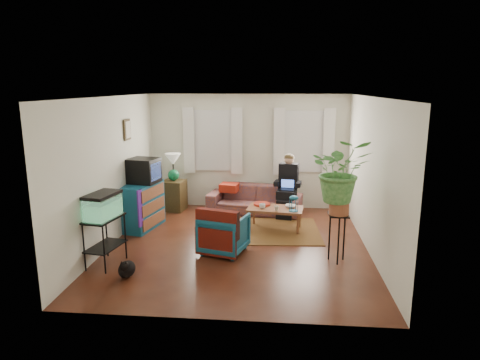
# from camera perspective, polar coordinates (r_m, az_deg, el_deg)

# --- Properties ---
(floor) EXTENTS (4.50, 5.00, 0.01)m
(floor) POSITION_cam_1_polar(r_m,az_deg,el_deg) (7.71, -0.27, -8.65)
(floor) COLOR #4F2B14
(floor) RESTS_ON ground
(ceiling) EXTENTS (4.50, 5.00, 0.01)m
(ceiling) POSITION_cam_1_polar(r_m,az_deg,el_deg) (7.19, -0.29, 11.04)
(ceiling) COLOR white
(ceiling) RESTS_ON wall_back
(wall_back) EXTENTS (4.50, 0.01, 2.60)m
(wall_back) POSITION_cam_1_polar(r_m,az_deg,el_deg) (9.80, 1.09, 3.80)
(wall_back) COLOR silver
(wall_back) RESTS_ON floor
(wall_front) EXTENTS (4.50, 0.01, 2.60)m
(wall_front) POSITION_cam_1_polar(r_m,az_deg,el_deg) (4.94, -3.01, -5.01)
(wall_front) COLOR silver
(wall_front) RESTS_ON floor
(wall_left) EXTENTS (0.01, 5.00, 2.60)m
(wall_left) POSITION_cam_1_polar(r_m,az_deg,el_deg) (7.88, -16.81, 1.11)
(wall_left) COLOR silver
(wall_left) RESTS_ON floor
(wall_right) EXTENTS (0.01, 5.00, 2.60)m
(wall_right) POSITION_cam_1_polar(r_m,az_deg,el_deg) (7.48, 17.15, 0.50)
(wall_right) COLOR silver
(wall_right) RESTS_ON floor
(window_left) EXTENTS (1.08, 0.04, 1.38)m
(window_left) POSITION_cam_1_polar(r_m,az_deg,el_deg) (9.83, -3.58, 5.28)
(window_left) COLOR white
(window_left) RESTS_ON wall_back
(window_right) EXTENTS (1.08, 0.04, 1.38)m
(window_right) POSITION_cam_1_polar(r_m,az_deg,el_deg) (9.74, 8.48, 5.09)
(window_right) COLOR white
(window_right) RESTS_ON wall_back
(curtains_left) EXTENTS (1.36, 0.06, 1.50)m
(curtains_left) POSITION_cam_1_polar(r_m,az_deg,el_deg) (9.75, -3.65, 5.22)
(curtains_left) COLOR white
(curtains_left) RESTS_ON wall_back
(curtains_right) EXTENTS (1.36, 0.06, 1.50)m
(curtains_right) POSITION_cam_1_polar(r_m,az_deg,el_deg) (9.66, 8.51, 5.03)
(curtains_right) COLOR white
(curtains_right) RESTS_ON wall_back
(picture_frame) EXTENTS (0.04, 0.32, 0.40)m
(picture_frame) POSITION_cam_1_polar(r_m,az_deg,el_deg) (8.56, -14.76, 6.51)
(picture_frame) COLOR #3D2616
(picture_frame) RESTS_ON wall_left
(area_rug) EXTENTS (2.10, 1.72, 0.01)m
(area_rug) POSITION_cam_1_polar(r_m,az_deg,el_deg) (8.43, 3.68, -6.74)
(area_rug) COLOR brown
(area_rug) RESTS_ON floor
(sofa) EXTENTS (2.16, 1.17, 0.80)m
(sofa) POSITION_cam_1_polar(r_m,az_deg,el_deg) (9.53, 1.96, -1.99)
(sofa) COLOR brown
(sofa) RESTS_ON floor
(seated_person) EXTENTS (0.62, 0.71, 1.22)m
(seated_person) POSITION_cam_1_polar(r_m,az_deg,el_deg) (9.34, 6.38, -1.03)
(seated_person) COLOR black
(seated_person) RESTS_ON sofa
(side_table) EXTENTS (0.53, 0.53, 0.69)m
(side_table) POSITION_cam_1_polar(r_m,az_deg,el_deg) (9.82, -8.77, -2.03)
(side_table) COLOR #3C2416
(side_table) RESTS_ON floor
(table_lamp) EXTENTS (0.40, 0.40, 0.63)m
(table_lamp) POSITION_cam_1_polar(r_m,az_deg,el_deg) (9.68, -8.89, 1.62)
(table_lamp) COLOR white
(table_lamp) RESTS_ON side_table
(dresser) EXTENTS (0.70, 1.09, 0.90)m
(dresser) POSITION_cam_1_polar(r_m,az_deg,el_deg) (8.70, -12.96, -3.37)
(dresser) COLOR #105A64
(dresser) RESTS_ON floor
(crt_tv) EXTENTS (0.64, 0.60, 0.48)m
(crt_tv) POSITION_cam_1_polar(r_m,az_deg,el_deg) (8.61, -12.74, 1.24)
(crt_tv) COLOR black
(crt_tv) RESTS_ON dresser
(aquarium_stand) EXTENTS (0.51, 0.75, 0.77)m
(aquarium_stand) POSITION_cam_1_polar(r_m,az_deg,el_deg) (7.11, -17.51, -7.81)
(aquarium_stand) COLOR black
(aquarium_stand) RESTS_ON floor
(aquarium) EXTENTS (0.45, 0.68, 0.41)m
(aquarium) POSITION_cam_1_polar(r_m,az_deg,el_deg) (6.93, -17.83, -3.23)
(aquarium) COLOR #7FD899
(aquarium) RESTS_ON aquarium_stand
(black_cat) EXTENTS (0.28, 0.39, 0.31)m
(black_cat) POSITION_cam_1_polar(r_m,az_deg,el_deg) (6.66, -14.87, -11.20)
(black_cat) COLOR black
(black_cat) RESTS_ON floor
(armchair) EXTENTS (0.87, 0.84, 0.73)m
(armchair) POSITION_cam_1_polar(r_m,az_deg,el_deg) (7.29, -2.15, -6.89)
(armchair) COLOR #135A72
(armchair) RESTS_ON floor
(serape_throw) EXTENTS (0.75, 0.37, 0.60)m
(serape_throw) POSITION_cam_1_polar(r_m,az_deg,el_deg) (7.00, -3.08, -6.42)
(serape_throw) COLOR #9E0A0A
(serape_throw) RESTS_ON armchair
(coffee_table) EXTENTS (1.13, 0.71, 0.44)m
(coffee_table) POSITION_cam_1_polar(r_m,az_deg,el_deg) (8.47, 4.70, -5.15)
(coffee_table) COLOR brown
(coffee_table) RESTS_ON floor
(cup_a) EXTENTS (0.13, 0.13, 0.10)m
(cup_a) POSITION_cam_1_polar(r_m,az_deg,el_deg) (8.33, 2.99, -3.50)
(cup_a) COLOR white
(cup_a) RESTS_ON coffee_table
(cup_b) EXTENTS (0.11, 0.11, 0.09)m
(cup_b) POSITION_cam_1_polar(r_m,az_deg,el_deg) (8.22, 4.91, -3.77)
(cup_b) COLOR beige
(cup_b) RESTS_ON coffee_table
(bowl) EXTENTS (0.23, 0.23, 0.05)m
(bowl) POSITION_cam_1_polar(r_m,az_deg,el_deg) (8.46, 6.78, -3.48)
(bowl) COLOR white
(bowl) RESTS_ON coffee_table
(snack_tray) EXTENTS (0.37, 0.37, 0.04)m
(snack_tray) POSITION_cam_1_polar(r_m,az_deg,el_deg) (8.58, 2.93, -3.22)
(snack_tray) COLOR #B21414
(snack_tray) RESTS_ON coffee_table
(birdcage) EXTENTS (0.20, 0.20, 0.31)m
(birdcage) POSITION_cam_1_polar(r_m,az_deg,el_deg) (8.18, 7.18, -3.10)
(birdcage) COLOR #115B6B
(birdcage) RESTS_ON coffee_table
(plant_stand) EXTENTS (0.34, 0.34, 0.79)m
(plant_stand) POSITION_cam_1_polar(r_m,az_deg,el_deg) (7.07, 12.85, -7.54)
(plant_stand) COLOR black
(plant_stand) RESTS_ON floor
(potted_plant) EXTENTS (0.91, 0.78, 1.01)m
(potted_plant) POSITION_cam_1_polar(r_m,az_deg,el_deg) (6.81, 13.23, -0.05)
(potted_plant) COLOR #599947
(potted_plant) RESTS_ON plant_stand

